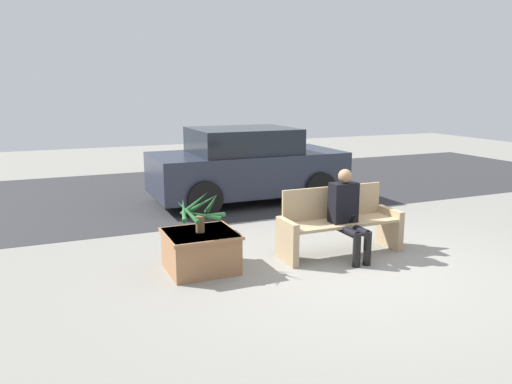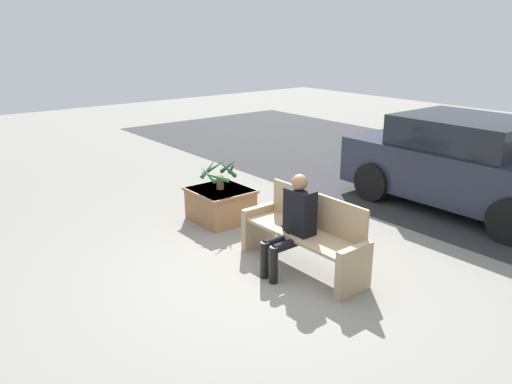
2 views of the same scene
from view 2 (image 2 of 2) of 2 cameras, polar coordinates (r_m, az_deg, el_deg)
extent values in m
plane|color=gray|center=(6.13, 1.36, -9.39)|extent=(30.00, 30.00, 0.00)
cube|color=#2D2D30|center=(10.37, 25.63, 0.42)|extent=(20.00, 6.00, 0.01)
cube|color=tan|center=(6.77, 0.30, -3.96)|extent=(0.09, 0.53, 0.58)
cube|color=tan|center=(5.68, 11.12, -8.82)|extent=(0.09, 0.53, 0.58)
cube|color=tan|center=(6.13, 5.25, -4.76)|extent=(1.59, 0.49, 0.04)
cube|color=tan|center=(6.20, 6.95, -2.10)|extent=(1.59, 0.04, 0.45)
cube|color=black|center=(5.99, 5.04, -2.24)|extent=(0.37, 0.22, 0.55)
sphere|color=#8C6647|center=(5.86, 5.00, 1.13)|extent=(0.19, 0.19, 0.19)
cylinder|color=black|center=(6.02, 2.75, -5.48)|extent=(0.11, 0.48, 0.11)
cylinder|color=black|center=(5.91, 3.82, -5.97)|extent=(0.11, 0.48, 0.11)
cylinder|color=black|center=(5.96, 0.98, -7.78)|extent=(0.10, 0.10, 0.46)
cylinder|color=black|center=(5.85, 2.03, -8.32)|extent=(0.10, 0.10, 0.46)
cube|color=black|center=(5.91, 3.37, -4.36)|extent=(0.07, 0.09, 0.12)
cube|color=#936642|center=(7.74, -4.07, -1.43)|extent=(0.84, 0.79, 0.51)
cube|color=#936642|center=(7.66, -4.11, 0.21)|extent=(0.89, 0.84, 0.04)
cylinder|color=brown|center=(7.63, -4.13, 1.10)|extent=(0.11, 0.11, 0.21)
cone|color=#26602D|center=(7.44, -3.34, 2.68)|extent=(0.10, 0.38, 0.34)
cone|color=#26602D|center=(7.60, -2.76, 2.77)|extent=(0.40, 0.23, 0.29)
cone|color=#26602D|center=(7.67, -3.12, 3.01)|extent=(0.40, 0.09, 0.31)
cone|color=#26602D|center=(7.75, -4.73, 2.87)|extent=(0.15, 0.43, 0.24)
cone|color=#26602D|center=(7.68, -5.41, 2.73)|extent=(0.23, 0.42, 0.25)
cone|color=#26602D|center=(7.48, -5.55, 2.05)|extent=(0.44, 0.10, 0.19)
cone|color=#26602D|center=(7.39, -4.69, 1.75)|extent=(0.40, 0.32, 0.16)
cube|color=#232838|center=(8.85, 22.94, 2.11)|extent=(3.85, 1.80, 0.80)
cube|color=black|center=(8.76, 22.90, 6.31)|extent=(2.00, 1.66, 0.49)
cylinder|color=black|center=(7.66, 27.14, -3.03)|extent=(0.66, 0.18, 0.66)
cylinder|color=black|center=(8.82, 13.11, 1.11)|extent=(0.66, 0.18, 0.66)
cylinder|color=black|center=(10.25, 19.42, 2.89)|extent=(0.66, 0.18, 0.66)
camera|label=1|loc=(7.97, -51.77, 7.48)|focal=35.00mm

